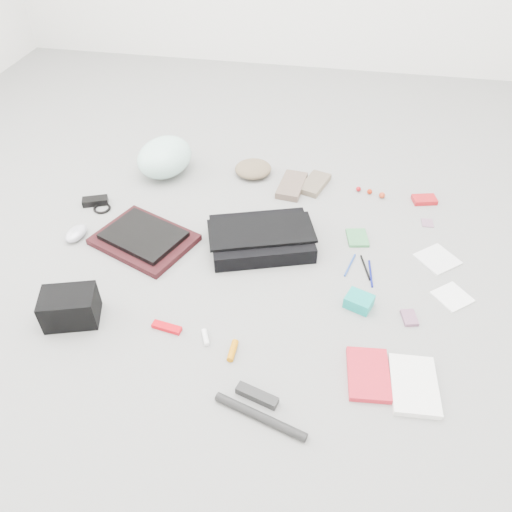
% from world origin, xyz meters
% --- Properties ---
extents(ground_plane, '(4.00, 4.00, 0.00)m').
position_xyz_m(ground_plane, '(0.00, 0.00, 0.00)').
color(ground_plane, gray).
extents(messenger_bag, '(0.46, 0.39, 0.07)m').
position_xyz_m(messenger_bag, '(-0.00, 0.12, 0.03)').
color(messenger_bag, black).
rests_on(messenger_bag, ground_plane).
extents(bag_flap, '(0.45, 0.31, 0.01)m').
position_xyz_m(bag_flap, '(-0.00, 0.12, 0.07)').
color(bag_flap, black).
rests_on(bag_flap, messenger_bag).
extents(laptop_sleeve, '(0.45, 0.40, 0.03)m').
position_xyz_m(laptop_sleeve, '(-0.47, 0.06, 0.01)').
color(laptop_sleeve, black).
rests_on(laptop_sleeve, ground_plane).
extents(laptop, '(0.36, 0.32, 0.02)m').
position_xyz_m(laptop, '(-0.47, 0.06, 0.04)').
color(laptop, black).
rests_on(laptop, laptop_sleeve).
extents(bike_helmet, '(0.32, 0.35, 0.17)m').
position_xyz_m(bike_helmet, '(-0.54, 0.56, 0.09)').
color(bike_helmet, '#C2F9EA').
rests_on(bike_helmet, ground_plane).
extents(beanie, '(0.22, 0.22, 0.06)m').
position_xyz_m(beanie, '(-0.13, 0.63, 0.03)').
color(beanie, '#736048').
rests_on(beanie, ground_plane).
extents(mitten_left, '(0.13, 0.22, 0.03)m').
position_xyz_m(mitten_left, '(0.07, 0.54, 0.02)').
color(mitten_left, brown).
rests_on(mitten_left, ground_plane).
extents(mitten_right, '(0.14, 0.20, 0.03)m').
position_xyz_m(mitten_right, '(0.17, 0.58, 0.01)').
color(mitten_right, '#6F604E').
rests_on(mitten_right, ground_plane).
extents(power_brick, '(0.12, 0.09, 0.03)m').
position_xyz_m(power_brick, '(-0.77, 0.27, 0.01)').
color(power_brick, black).
rests_on(power_brick, ground_plane).
extents(cable_coil, '(0.09, 0.09, 0.01)m').
position_xyz_m(cable_coil, '(-0.73, 0.23, 0.01)').
color(cable_coil, black).
rests_on(cable_coil, ground_plane).
extents(mouse, '(0.09, 0.12, 0.04)m').
position_xyz_m(mouse, '(-0.75, 0.03, 0.02)').
color(mouse, '#B3B1BF').
rests_on(mouse, ground_plane).
extents(camera_bag, '(0.21, 0.17, 0.12)m').
position_xyz_m(camera_bag, '(-0.57, -0.38, 0.06)').
color(camera_bag, black).
rests_on(camera_bag, ground_plane).
extents(multitool, '(0.11, 0.04, 0.02)m').
position_xyz_m(multitool, '(-0.24, -0.36, 0.01)').
color(multitool, '#BF040F').
rests_on(multitool, ground_plane).
extents(toiletry_tube_white, '(0.04, 0.06, 0.02)m').
position_xyz_m(toiletry_tube_white, '(-0.10, -0.38, 0.01)').
color(toiletry_tube_white, white).
rests_on(toiletry_tube_white, ground_plane).
extents(toiletry_tube_orange, '(0.02, 0.08, 0.02)m').
position_xyz_m(toiletry_tube_orange, '(0.00, -0.42, 0.01)').
color(toiletry_tube_orange, '#CA7506').
rests_on(toiletry_tube_orange, ground_plane).
extents(u_lock, '(0.13, 0.07, 0.03)m').
position_xyz_m(u_lock, '(0.11, -0.57, 0.01)').
color(u_lock, black).
rests_on(u_lock, ground_plane).
extents(bike_pump, '(0.28, 0.11, 0.03)m').
position_xyz_m(bike_pump, '(0.13, -0.63, 0.01)').
color(bike_pump, black).
rests_on(bike_pump, ground_plane).
extents(book_red, '(0.14, 0.20, 0.02)m').
position_xyz_m(book_red, '(0.43, -0.43, 0.01)').
color(book_red, red).
rests_on(book_red, ground_plane).
extents(book_white, '(0.15, 0.22, 0.02)m').
position_xyz_m(book_white, '(0.57, -0.44, 0.01)').
color(book_white, white).
rests_on(book_white, ground_plane).
extents(notepad, '(0.10, 0.12, 0.01)m').
position_xyz_m(notepad, '(0.38, 0.23, 0.01)').
color(notepad, '#388048').
rests_on(notepad, ground_plane).
extents(pen_blue, '(0.04, 0.13, 0.01)m').
position_xyz_m(pen_blue, '(0.36, 0.06, 0.00)').
color(pen_blue, navy).
rests_on(pen_blue, ground_plane).
extents(pen_black, '(0.04, 0.13, 0.01)m').
position_xyz_m(pen_black, '(0.41, 0.06, 0.00)').
color(pen_black, black).
rests_on(pen_black, ground_plane).
extents(pen_navy, '(0.02, 0.14, 0.01)m').
position_xyz_m(pen_navy, '(0.43, 0.03, 0.00)').
color(pen_navy, '#090F61').
rests_on(pen_navy, ground_plane).
extents(accordion_wallet, '(0.11, 0.10, 0.05)m').
position_xyz_m(accordion_wallet, '(0.39, -0.14, 0.02)').
color(accordion_wallet, '#0FA397').
rests_on(accordion_wallet, ground_plane).
extents(card_deck, '(0.06, 0.08, 0.01)m').
position_xyz_m(card_deck, '(0.57, -0.17, 0.01)').
color(card_deck, '#885774').
rests_on(card_deck, ground_plane).
extents(napkin_top, '(0.19, 0.19, 0.01)m').
position_xyz_m(napkin_top, '(0.69, 0.16, 0.00)').
color(napkin_top, silver).
rests_on(napkin_top, ground_plane).
extents(napkin_bottom, '(0.16, 0.16, 0.01)m').
position_xyz_m(napkin_bottom, '(0.73, -0.04, 0.00)').
color(napkin_bottom, white).
rests_on(napkin_bottom, ground_plane).
extents(lollipop_a, '(0.03, 0.03, 0.02)m').
position_xyz_m(lollipop_a, '(0.37, 0.58, 0.01)').
color(lollipop_a, '#A30E14').
rests_on(lollipop_a, ground_plane).
extents(lollipop_b, '(0.03, 0.03, 0.02)m').
position_xyz_m(lollipop_b, '(0.42, 0.56, 0.01)').
color(lollipop_b, '#A72007').
rests_on(lollipop_b, ground_plane).
extents(lollipop_c, '(0.03, 0.03, 0.03)m').
position_xyz_m(lollipop_c, '(0.48, 0.54, 0.01)').
color(lollipop_c, '#B03518').
rests_on(lollipop_c, ground_plane).
extents(altoids_tin, '(0.12, 0.09, 0.02)m').
position_xyz_m(altoids_tin, '(0.66, 0.55, 0.01)').
color(altoids_tin, red).
rests_on(altoids_tin, ground_plane).
extents(stamp_sheet, '(0.05, 0.06, 0.00)m').
position_xyz_m(stamp_sheet, '(0.67, 0.39, 0.00)').
color(stamp_sheet, gray).
rests_on(stamp_sheet, ground_plane).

